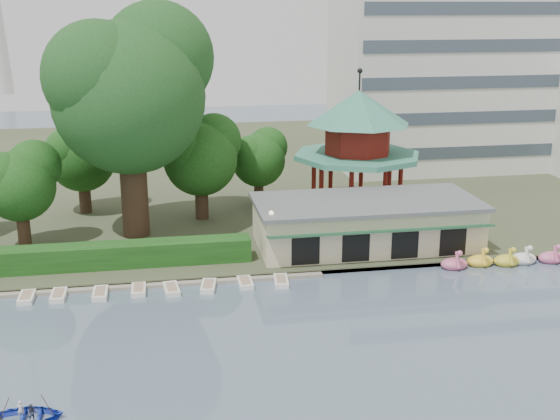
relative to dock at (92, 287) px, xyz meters
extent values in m
plane|color=slate|center=(12.00, -17.20, -0.12)|extent=(220.00, 220.00, 0.00)
cube|color=#424930|center=(12.00, 34.80, 0.08)|extent=(220.00, 70.00, 0.40)
cube|color=gray|center=(12.00, 0.10, 0.03)|extent=(220.00, 0.60, 0.30)
cube|color=gray|center=(0.00, 0.00, 0.00)|extent=(34.00, 1.60, 0.24)
cube|color=beige|center=(22.00, 4.80, 2.08)|extent=(18.00, 8.00, 3.60)
cube|color=#595B5E|center=(22.00, 4.80, 4.03)|extent=(18.60, 8.60, 0.30)
cube|color=#194C2D|center=(22.00, 0.50, 2.88)|extent=(18.00, 1.59, 0.45)
cylinder|color=beige|center=(24.00, 14.80, 0.88)|extent=(10.40, 10.40, 1.20)
cylinder|color=#38856A|center=(24.00, 14.80, 5.73)|extent=(12.40, 12.40, 0.50)
cylinder|color=maroon|center=(24.00, 14.80, 7.38)|extent=(6.40, 6.40, 2.80)
cone|color=#38856A|center=(24.00, 14.80, 10.38)|extent=(10.00, 10.00, 3.20)
cylinder|color=black|center=(24.00, 14.80, 12.88)|extent=(0.16, 0.16, 1.80)
cube|color=silver|center=(42.00, 32.80, 10.28)|extent=(30.00, 14.00, 20.00)
cube|color=#1D4E18|center=(-3.00, 3.30, 1.18)|extent=(30.00, 2.00, 1.80)
cylinder|color=black|center=(13.50, 1.80, 2.28)|extent=(0.12, 0.12, 4.00)
sphere|color=beige|center=(13.50, 1.80, 4.38)|extent=(0.36, 0.36, 0.36)
cylinder|color=#3A281C|center=(3.00, 10.80, 5.11)|extent=(2.30, 2.30, 9.67)
sphere|color=#1F4C1E|center=(3.00, 10.80, 12.27)|extent=(12.78, 12.78, 12.78)
sphere|color=#1F4C1E|center=(5.56, 12.72, 15.36)|extent=(9.59, 9.59, 9.59)
sphere|color=#1F4C1E|center=(0.76, 9.52, 14.20)|extent=(8.95, 8.95, 8.95)
cylinder|color=#3A281C|center=(-6.00, 8.80, 2.44)|extent=(1.05, 1.05, 4.31)
sphere|color=#1D4E18|center=(-6.00, 8.80, 5.63)|extent=(5.81, 5.81, 5.81)
sphere|color=#1D4E18|center=(-4.84, 9.67, 7.01)|extent=(4.36, 4.36, 4.36)
sphere|color=#1D4E18|center=(-7.02, 8.22, 6.49)|extent=(4.07, 4.07, 4.07)
cylinder|color=#3A281C|center=(9.00, 14.80, 2.58)|extent=(1.23, 1.23, 4.61)
sphere|color=#1D4E18|center=(9.00, 14.80, 6.00)|extent=(6.86, 6.86, 6.86)
sphere|color=#1D4E18|center=(10.37, 15.83, 7.47)|extent=(5.14, 5.14, 5.14)
sphere|color=#1D4E18|center=(7.80, 14.11, 6.92)|extent=(4.80, 4.80, 4.80)
cylinder|color=#3A281C|center=(15.00, 18.80, 2.10)|extent=(0.96, 0.96, 3.64)
sphere|color=#1D4E18|center=(15.00, 18.80, 4.79)|extent=(5.33, 5.33, 5.33)
sphere|color=#1D4E18|center=(16.07, 19.60, 5.96)|extent=(4.00, 4.00, 4.00)
sphere|color=#1D4E18|center=(14.07, 18.27, 5.52)|extent=(3.73, 3.73, 3.73)
cylinder|color=#3A281C|center=(-2.00, 18.80, 2.43)|extent=(1.14, 1.14, 4.29)
sphere|color=#1D4E18|center=(-2.00, 18.80, 5.60)|extent=(6.34, 6.34, 6.34)
sphere|color=#1D4E18|center=(-0.73, 19.75, 6.98)|extent=(4.76, 4.76, 4.76)
sphere|color=#1D4E18|center=(-3.11, 18.17, 6.46)|extent=(4.44, 4.44, 4.44)
ellipsoid|color=#D26184|center=(27.54, -0.74, 0.23)|extent=(2.16, 1.44, 0.99)
cylinder|color=#D26184|center=(27.54, -1.29, 0.78)|extent=(0.26, 0.79, 1.29)
sphere|color=#D26184|center=(27.54, -1.59, 1.43)|extent=(0.44, 0.44, 0.44)
ellipsoid|color=yellow|center=(29.83, -0.47, 0.23)|extent=(2.16, 1.44, 0.99)
cylinder|color=yellow|center=(29.83, -1.02, 0.78)|extent=(0.26, 0.79, 1.29)
sphere|color=yellow|center=(29.83, -1.32, 1.43)|extent=(0.44, 0.44, 0.44)
ellipsoid|color=gold|center=(31.95, -0.76, 0.23)|extent=(2.16, 1.44, 0.99)
cylinder|color=gold|center=(31.95, -1.31, 0.78)|extent=(0.26, 0.79, 1.29)
sphere|color=gold|center=(31.95, -1.61, 1.43)|extent=(0.44, 0.44, 0.44)
ellipsoid|color=white|center=(33.43, -0.61, 0.23)|extent=(2.16, 1.44, 0.99)
cylinder|color=white|center=(33.43, -1.16, 0.78)|extent=(0.26, 0.79, 1.29)
sphere|color=white|center=(33.43, -1.46, 1.43)|extent=(0.44, 0.44, 0.44)
ellipsoid|color=#CF5D8A|center=(35.79, -0.75, 0.23)|extent=(2.16, 1.44, 0.99)
cylinder|color=#CF5D8A|center=(35.79, -1.30, 0.78)|extent=(0.26, 0.79, 1.29)
sphere|color=#CF5D8A|center=(35.79, -1.60, 1.43)|extent=(0.44, 0.44, 0.44)
cube|color=white|center=(-4.35, -1.23, 0.06)|extent=(1.00, 2.30, 0.36)
cube|color=white|center=(-2.19, -1.27, 0.06)|extent=(1.02, 2.31, 0.36)
cube|color=white|center=(0.67, -1.47, 0.06)|extent=(1.01, 2.31, 0.36)
cube|color=white|center=(3.33, -1.20, 0.06)|extent=(1.01, 2.31, 0.36)
cube|color=white|center=(5.67, -1.53, 0.06)|extent=(1.24, 2.39, 0.36)
cube|color=white|center=(8.32, -1.44, 0.06)|extent=(1.36, 2.43, 0.36)
cube|color=white|center=(11.04, -1.21, 0.06)|extent=(1.03, 2.31, 0.36)
cube|color=white|center=(13.70, -1.41, 0.06)|extent=(1.23, 2.39, 0.36)
imported|color=#1831AB|center=(-1.82, -16.85, 0.39)|extent=(4.95, 3.55, 1.02)
imported|color=silver|center=(-2.12, -16.65, 0.46)|extent=(0.36, 0.23, 0.97)
imported|color=#353C53|center=(-1.52, -17.05, 0.45)|extent=(0.46, 0.36, 0.94)
cylinder|color=#3A281C|center=(-3.02, -16.85, 0.23)|extent=(0.94, 0.29, 2.01)
cylinder|color=#3A281C|center=(-0.62, -16.85, 0.23)|extent=(0.94, 0.29, 2.01)
camera|label=1|loc=(5.24, -48.88, 19.71)|focal=45.00mm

